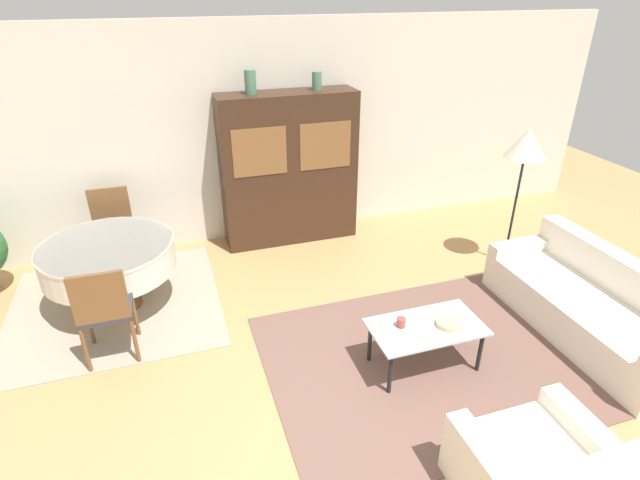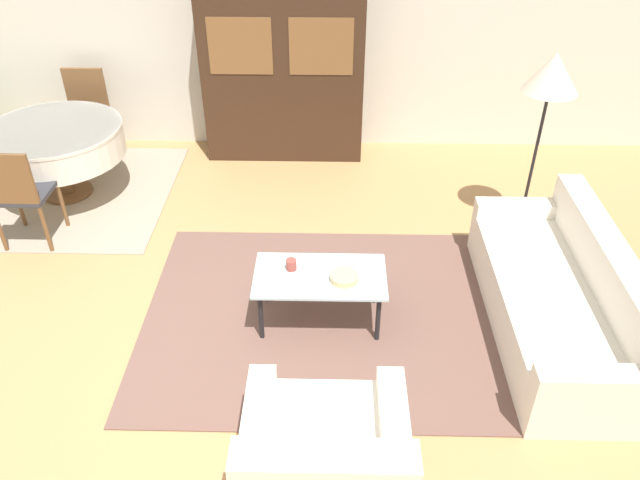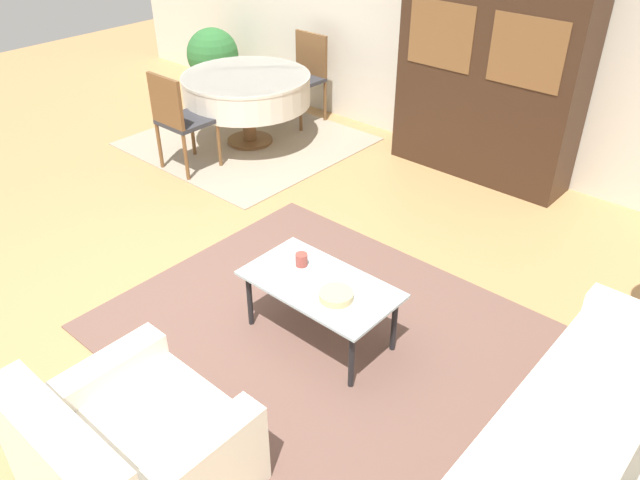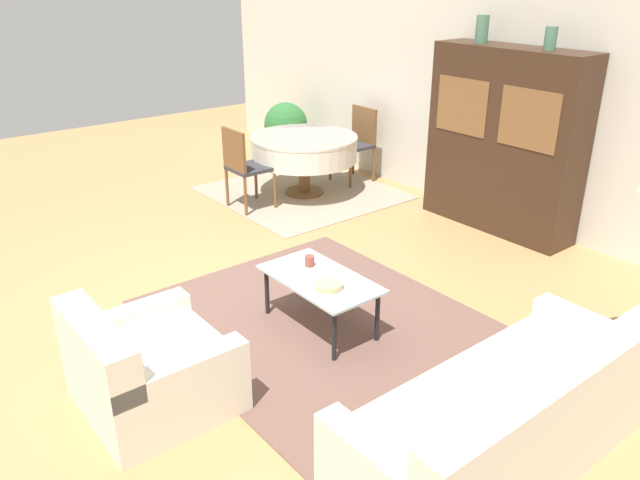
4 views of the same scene
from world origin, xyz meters
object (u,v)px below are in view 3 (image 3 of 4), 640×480
object	(u,v)px
armchair	(128,453)
dining_table	(247,89)
bowl	(336,295)
dining_chair_near	(178,116)
display_cabinet	(489,76)
potted_plant	(213,56)
dining_chair_far	(304,72)
couch	(600,466)
cup	(302,260)
coffee_table	(320,289)

from	to	relation	value
armchair	dining_table	size ratio (longest dim) A/B	0.71
bowl	dining_chair_near	bearing A→B (deg)	160.00
display_cabinet	potted_plant	size ratio (longest dim) A/B	2.27
dining_chair_far	couch	bearing A→B (deg)	147.99
armchair	dining_table	bearing A→B (deg)	129.07
display_cabinet	bowl	bearing A→B (deg)	-77.69
couch	dining_table	distance (m)	4.77
cup	dining_chair_near	bearing A→B (deg)	159.52
armchair	display_cabinet	bearing A→B (deg)	96.83
display_cabinet	dining_chair_near	distance (m)	2.86
display_cabinet	dining_table	size ratio (longest dim) A/B	1.46
couch	cup	distance (m)	2.00
dining_chair_far	bowl	bearing A→B (deg)	135.27
coffee_table	display_cabinet	xyz separation A→B (m)	(-0.45, 2.81, 0.56)
bowl	coffee_table	bearing A→B (deg)	162.87
dining_chair_near	dining_chair_far	xyz separation A→B (m)	(0.00, 1.74, 0.00)
couch	dining_chair_far	world-z (taller)	dining_chair_far
display_cabinet	coffee_table	bearing A→B (deg)	-80.90
couch	coffee_table	distance (m)	1.78
armchair	dining_chair_far	xyz separation A→B (m)	(-2.66, 4.15, 0.28)
cup	bowl	bearing A→B (deg)	-16.97
dining_chair_near	bowl	world-z (taller)	dining_chair_near
dining_table	potted_plant	world-z (taller)	potted_plant
couch	display_cabinet	distance (m)	3.68
bowl	armchair	bearing A→B (deg)	-94.67
couch	cup	world-z (taller)	couch
dining_chair_far	dining_chair_near	bearing A→B (deg)	90.00
display_cabinet	bowl	world-z (taller)	display_cabinet
couch	dining_chair_far	distance (m)	5.17
dining_chair_far	cup	xyz separation A→B (m)	(2.39, -2.63, -0.07)
dining_table	bowl	bearing A→B (deg)	-34.11
dining_chair_near	cup	bearing A→B (deg)	-20.48
armchair	coffee_table	xyz separation A→B (m)	(-0.06, 1.45, 0.12)
couch	bowl	world-z (taller)	couch
dining_chair_near	dining_chair_far	size ratio (longest dim) A/B	1.00
cup	potted_plant	world-z (taller)	potted_plant
armchair	potted_plant	distance (m)	5.68
potted_plant	dining_chair_far	bearing A→B (deg)	6.54
dining_chair_far	cup	size ratio (longest dim) A/B	11.20
coffee_table	bowl	xyz separation A→B (m)	(0.17, -0.05, 0.07)
coffee_table	dining_chair_far	bearing A→B (deg)	133.97
coffee_table	armchair	bearing A→B (deg)	-87.61
dining_chair_far	bowl	size ratio (longest dim) A/B	4.58
coffee_table	dining_table	xyz separation A→B (m)	(-2.60, 1.83, 0.19)
couch	armchair	world-z (taller)	couch
couch	coffee_table	bearing A→B (deg)	88.69
armchair	potted_plant	bearing A→B (deg)	135.32
couch	display_cabinet	size ratio (longest dim) A/B	1.09
dining_chair_far	dining_table	bearing A→B (deg)	90.00
armchair	dining_chair_near	size ratio (longest dim) A/B	0.97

